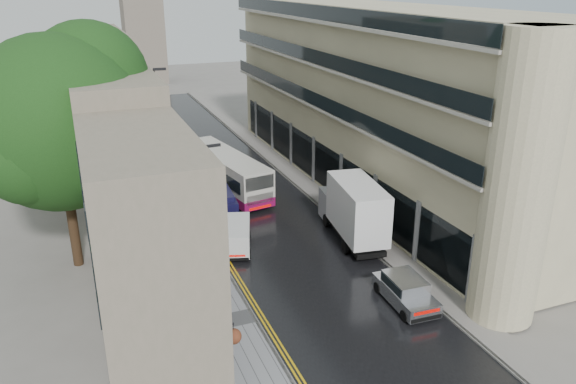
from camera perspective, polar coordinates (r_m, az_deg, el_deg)
road at (r=44.32m, az=-4.61°, el=-0.22°), size 9.00×85.00×0.02m
left_sidewalk at (r=43.13m, az=-12.06°, el=-1.18°), size 2.70×85.00×0.12m
right_sidewalk at (r=46.03m, az=1.82°, el=0.72°), size 1.80×85.00×0.12m
old_shop_row at (r=43.38m, az=-17.94°, el=6.65°), size 4.50×56.00×12.00m
modern_block at (r=44.95m, az=8.52°, el=9.22°), size 8.00×40.00×14.00m
tree_near at (r=33.42m, az=-21.96°, el=3.74°), size 10.56×10.56×13.89m
tree_far at (r=46.21m, az=-21.68°, el=7.31°), size 9.24×9.24×12.46m
cream_bus at (r=41.69m, az=-5.90°, el=0.59°), size 4.49×11.42×3.04m
white_lorry at (r=34.27m, az=5.94°, el=-3.10°), size 3.44×8.05×4.09m
silver_hatchback at (r=28.74m, az=11.86°, el=-11.43°), size 1.98×4.19×1.54m
white_van at (r=34.05m, az=-6.62°, el=-5.48°), size 2.78×4.19×1.75m
navy_van at (r=38.04m, az=-7.74°, el=-2.15°), size 2.13×4.61×2.29m
pedestrian at (r=34.67m, az=-8.86°, el=-4.97°), size 0.71×0.59×1.68m
lamp_post_near at (r=32.67m, az=-7.88°, el=-1.33°), size 0.81×0.23×7.14m
lamp_post_far at (r=47.69m, az=-13.04°, el=6.70°), size 1.04×0.34×9.09m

